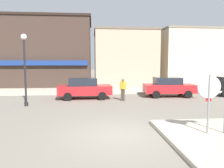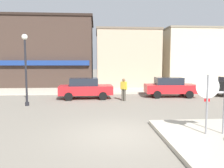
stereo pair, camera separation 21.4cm
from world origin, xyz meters
The scene contains 11 objects.
ground_plane centered at (0.00, 0.00, 0.00)m, with size 160.00×160.00×0.00m, color gray.
kerb_far centered at (0.00, 12.66, 0.07)m, with size 80.00×4.00×0.15m, color #B7AD99.
stop_sign centered at (3.16, -0.55, 1.52)m, with size 0.81×0.14×2.30m.
one_way_sign centered at (3.79, -0.58, 1.33)m, with size 0.60×0.10×2.10m.
lamp_post centered at (-5.19, 6.01, 2.96)m, with size 0.36×0.36×4.54m.
parked_car_nearest centered at (-1.62, 8.56, 0.81)m, with size 4.07×2.01×1.56m.
parked_car_second centered at (5.08, 8.94, 0.81)m, with size 4.08×2.04×1.56m.
pedestrian_crossing_near centered at (1.15, 7.34, 0.87)m, with size 0.47×0.43×1.61m.
building_corner_shop centered at (-5.91, 18.38, 3.84)m, with size 9.61×7.92×7.67m.
building_storefront_left_near centered at (2.68, 17.58, 3.17)m, with size 6.86×6.80×6.33m.
building_storefront_left_mid centered at (10.77, 17.81, 3.32)m, with size 7.49×6.04×6.63m.
Camera 2 is at (-0.81, -8.01, 2.73)m, focal length 35.00 mm.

